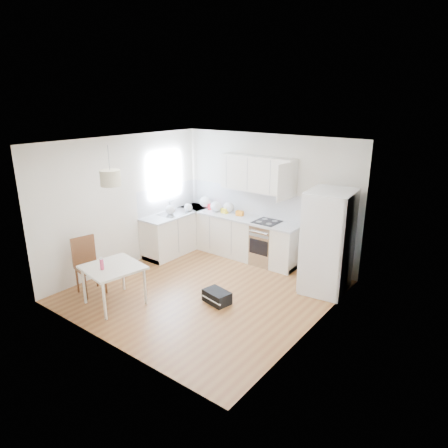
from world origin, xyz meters
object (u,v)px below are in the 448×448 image
(dining_chair, at_px, (90,267))
(gym_bag, at_px, (217,297))
(refrigerator, at_px, (329,242))
(dining_table, at_px, (113,270))

(dining_chair, bearing_deg, gym_bag, 39.80)
(refrigerator, bearing_deg, gym_bag, -134.98)
(dining_table, bearing_deg, refrigerator, 55.63)
(refrigerator, xyz_separation_m, gym_bag, (-1.28, -1.63, -0.82))
(dining_chair, bearing_deg, dining_table, 11.72)
(gym_bag, bearing_deg, dining_chair, -140.51)
(refrigerator, distance_m, gym_bag, 2.23)
(dining_chair, relative_size, gym_bag, 2.20)
(refrigerator, xyz_separation_m, dining_chair, (-3.31, -2.72, -0.42))
(refrigerator, height_order, dining_table, refrigerator)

